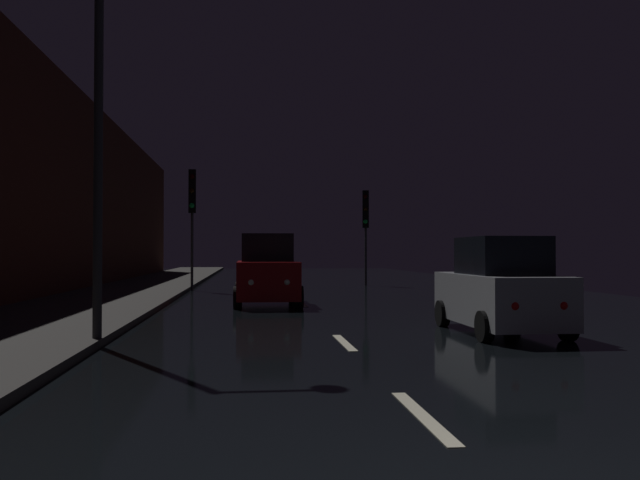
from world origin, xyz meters
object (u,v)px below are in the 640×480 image
Objects in this scene: car_approaching_headlights at (267,272)px; traffic_light_far_right at (366,216)px; streetlamp_overhead at (126,86)px; car_parked_right_near at (500,289)px; traffic_light_far_left at (192,202)px.

traffic_light_far_right is at bearing 156.07° from car_approaching_headlights.
streetlamp_overhead is 1.55× the size of car_approaching_headlights.
car_parked_right_near is at bearing 11.77° from traffic_light_far_right.
traffic_light_far_left is at bearing 24.91° from car_parked_right_near.
traffic_light_far_left reaches higher than car_approaching_headlights.
streetlamp_overhead is at bearing -16.61° from car_approaching_headlights.
traffic_light_far_right is at bearing 69.17° from streetlamp_overhead.
traffic_light_far_right is 20.36m from car_parked_right_near.
car_parked_right_near is (7.58, -16.34, -2.98)m from traffic_light_far_left.
streetlamp_overhead is 8.28m from car_parked_right_near.
traffic_light_far_left is 18.26m from car_parked_right_near.
traffic_light_far_left is 0.77× the size of streetlamp_overhead.
streetlamp_overhead is (-8.11, -21.31, 1.12)m from traffic_light_far_right.
streetlamp_overhead is 1.77× the size of car_parked_right_near.
car_approaching_headlights reaches higher than car_parked_right_near.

